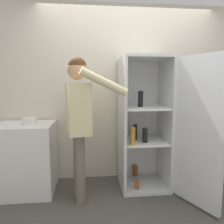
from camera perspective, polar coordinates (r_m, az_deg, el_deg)
name	(u,v)px	position (r m, az deg, el deg)	size (l,w,h in m)	color
ground_plane	(140,210)	(2.72, 7.39, -24.08)	(12.00, 12.00, 0.00)	#4C4742
wall_back	(126,93)	(3.28, 3.74, 4.92)	(7.00, 0.06, 2.55)	beige
refrigerator	(153,125)	(2.95, 10.66, -3.23)	(0.93, 1.22, 1.77)	silver
person	(79,111)	(2.60, -8.65, 0.16)	(0.73, 0.59, 1.72)	#726656
counter	(26,158)	(3.13, -21.60, -11.10)	(0.73, 0.65, 0.90)	white
bowl	(29,121)	(2.99, -20.75, -2.18)	(0.17, 0.17, 0.08)	white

